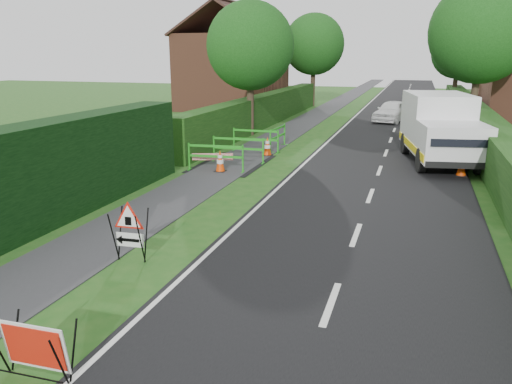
# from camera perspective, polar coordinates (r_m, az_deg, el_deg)

# --- Properties ---
(ground) EXTENTS (120.00, 120.00, 0.00)m
(ground) POSITION_cam_1_polar(r_m,az_deg,el_deg) (8.59, -9.77, -13.16)
(ground) COLOR #1C4F16
(ground) RESTS_ON ground
(road_surface) EXTENTS (6.00, 90.00, 0.02)m
(road_surface) POSITION_cam_1_polar(r_m,az_deg,el_deg) (41.85, 16.41, 9.27)
(road_surface) COLOR black
(road_surface) RESTS_ON ground
(footpath) EXTENTS (2.00, 90.00, 0.02)m
(footpath) POSITION_cam_1_polar(r_m,az_deg,el_deg) (42.36, 8.87, 9.77)
(footpath) COLOR #2D2D30
(footpath) RESTS_ON ground
(hedge_west_far) EXTENTS (1.00, 24.00, 1.80)m
(hedge_west_far) POSITION_cam_1_polar(r_m,az_deg,el_deg) (30.18, 1.06, 7.70)
(hedge_west_far) COLOR #14380F
(hedge_west_far) RESTS_ON ground
(hedge_east) EXTENTS (1.20, 50.00, 1.50)m
(hedge_east) POSITION_cam_1_polar(r_m,az_deg,el_deg) (23.18, 24.70, 3.91)
(hedge_east) COLOR #14380F
(hedge_east) RESTS_ON ground
(house_west) EXTENTS (7.50, 7.40, 7.88)m
(house_west) POSITION_cam_1_polar(r_m,az_deg,el_deg) (39.10, -2.66, 13.72)
(house_west) COLOR brown
(house_west) RESTS_ON ground
(tree_nw) EXTENTS (4.40, 4.40, 6.70)m
(tree_nw) POSITION_cam_1_polar(r_m,az_deg,el_deg) (25.97, -0.67, 16.36)
(tree_nw) COLOR #2D2116
(tree_nw) RESTS_ON ground
(tree_ne) EXTENTS (5.20, 5.20, 7.79)m
(tree_ne) POSITION_cam_1_polar(r_m,az_deg,el_deg) (28.79, 24.38, 16.34)
(tree_ne) COLOR #2D2116
(tree_ne) RESTS_ON ground
(tree_fw) EXTENTS (4.80, 4.80, 7.24)m
(tree_fw) POSITION_cam_1_polar(r_m,az_deg,el_deg) (41.46, 6.65, 16.41)
(tree_fw) COLOR #2D2116
(tree_fw) RESTS_ON ground
(tree_fe) EXTENTS (4.20, 4.20, 6.33)m
(tree_fe) POSITION_cam_1_polar(r_m,az_deg,el_deg) (44.72, 22.12, 14.57)
(tree_fe) COLOR #2D2116
(tree_fe) RESTS_ON ground
(red_rect_sign) EXTENTS (0.96, 0.59, 0.80)m
(red_rect_sign) POSITION_cam_1_polar(r_m,az_deg,el_deg) (7.26, -23.96, -15.97)
(red_rect_sign) COLOR black
(red_rect_sign) RESTS_ON ground
(triangle_sign) EXTENTS (0.79, 0.79, 1.07)m
(triangle_sign) POSITION_cam_1_polar(r_m,az_deg,el_deg) (10.31, -14.48, -3.93)
(triangle_sign) COLOR black
(triangle_sign) RESTS_ON ground
(works_van) EXTENTS (3.21, 5.99, 2.60)m
(works_van) POSITION_cam_1_polar(r_m,az_deg,el_deg) (20.63, 20.31, 6.98)
(works_van) COLOR silver
(works_van) RESTS_ON ground
(traffic_cone_0) EXTENTS (0.38, 0.38, 0.79)m
(traffic_cone_0) POSITION_cam_1_polar(r_m,az_deg,el_deg) (18.63, 22.47, 2.86)
(traffic_cone_0) COLOR black
(traffic_cone_0) RESTS_ON ground
(traffic_cone_1) EXTENTS (0.38, 0.38, 0.79)m
(traffic_cone_1) POSITION_cam_1_polar(r_m,az_deg,el_deg) (20.50, 21.89, 3.98)
(traffic_cone_1) COLOR black
(traffic_cone_1) RESTS_ON ground
(traffic_cone_2) EXTENTS (0.38, 0.38, 0.79)m
(traffic_cone_2) POSITION_cam_1_polar(r_m,az_deg,el_deg) (22.87, 20.60, 5.20)
(traffic_cone_2) COLOR black
(traffic_cone_2) RESTS_ON ground
(traffic_cone_3) EXTENTS (0.38, 0.38, 0.79)m
(traffic_cone_3) POSITION_cam_1_polar(r_m,az_deg,el_deg) (17.91, -4.12, 3.54)
(traffic_cone_3) COLOR black
(traffic_cone_3) RESTS_ON ground
(traffic_cone_4) EXTENTS (0.38, 0.38, 0.79)m
(traffic_cone_4) POSITION_cam_1_polar(r_m,az_deg,el_deg) (20.78, 1.32, 5.24)
(traffic_cone_4) COLOR black
(traffic_cone_4) RESTS_ON ground
(ped_barrier_0) EXTENTS (2.08, 0.56, 1.00)m
(ped_barrier_0) POSITION_cam_1_polar(r_m,az_deg,el_deg) (17.95, -4.63, 4.33)
(ped_barrier_0) COLOR #1F921A
(ped_barrier_0) RESTS_ON ground
(ped_barrier_1) EXTENTS (2.07, 0.43, 1.00)m
(ped_barrier_1) POSITION_cam_1_polar(r_m,az_deg,el_deg) (19.43, -2.05, 5.23)
(ped_barrier_1) COLOR #1F921A
(ped_barrier_1) RESTS_ON ground
(ped_barrier_2) EXTENTS (2.06, 0.37, 1.00)m
(ped_barrier_2) POSITION_cam_1_polar(r_m,az_deg,el_deg) (21.55, -0.04, 6.25)
(ped_barrier_2) COLOR #1F921A
(ped_barrier_2) RESTS_ON ground
(ped_barrier_3) EXTENTS (0.46, 2.08, 1.00)m
(ped_barrier_3) POSITION_cam_1_polar(r_m,az_deg,el_deg) (22.30, 2.50, 6.55)
(ped_barrier_3) COLOR #1F921A
(ped_barrier_3) RESTS_ON ground
(redwhite_plank) EXTENTS (1.43, 0.52, 0.25)m
(redwhite_plank) POSITION_cam_1_polar(r_m,az_deg,el_deg) (18.52, -4.95, 2.68)
(redwhite_plank) COLOR red
(redwhite_plank) RESTS_ON ground
(hatchback_car) EXTENTS (2.47, 4.15, 1.32)m
(hatchback_car) POSITION_cam_1_polar(r_m,az_deg,el_deg) (32.63, 15.29, 8.92)
(hatchback_car) COLOR white
(hatchback_car) RESTS_ON ground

